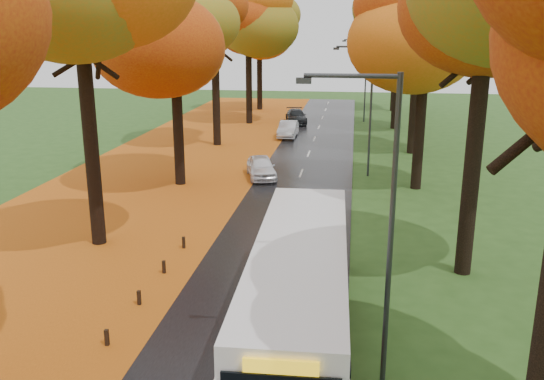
% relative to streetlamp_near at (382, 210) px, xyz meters
% --- Properties ---
extents(road, '(6.50, 90.00, 0.04)m').
position_rel_streetlamp_near_xyz_m(road, '(-3.95, 17.00, -4.69)').
color(road, black).
rests_on(road, ground).
extents(centre_line, '(0.12, 90.00, 0.01)m').
position_rel_streetlamp_near_xyz_m(centre_line, '(-3.95, 17.00, -4.67)').
color(centre_line, silver).
rests_on(centre_line, road).
extents(leaf_verge, '(12.00, 90.00, 0.02)m').
position_rel_streetlamp_near_xyz_m(leaf_verge, '(-12.95, 17.00, -4.70)').
color(leaf_verge, '#98450D').
rests_on(leaf_verge, ground).
extents(leaf_drift, '(0.90, 90.00, 0.01)m').
position_rel_streetlamp_near_xyz_m(leaf_drift, '(-7.00, 17.00, -4.67)').
color(leaf_drift, '#C35D14').
rests_on(leaf_drift, road).
extents(trees_left, '(9.20, 74.00, 13.88)m').
position_rel_streetlamp_near_xyz_m(trees_left, '(-11.13, 19.06, 4.82)').
color(trees_left, black).
rests_on(trees_left, ground).
extents(trees_right, '(9.30, 74.20, 13.96)m').
position_rel_streetlamp_near_xyz_m(trees_right, '(3.24, 18.91, 4.98)').
color(trees_right, black).
rests_on(trees_right, ground).
extents(streetlamp_near, '(2.45, 0.18, 8.00)m').
position_rel_streetlamp_near_xyz_m(streetlamp_near, '(0.00, 0.00, 0.00)').
color(streetlamp_near, '#333538').
rests_on(streetlamp_near, ground).
extents(streetlamp_mid, '(2.45, 0.18, 8.00)m').
position_rel_streetlamp_near_xyz_m(streetlamp_mid, '(0.00, 22.00, 0.00)').
color(streetlamp_mid, '#333538').
rests_on(streetlamp_mid, ground).
extents(streetlamp_far, '(2.45, 0.18, 8.00)m').
position_rel_streetlamp_near_xyz_m(streetlamp_far, '(0.00, 44.00, 0.00)').
color(streetlamp_far, '#333538').
rests_on(streetlamp_far, ground).
extents(bus, '(3.01, 11.72, 3.06)m').
position_rel_streetlamp_near_xyz_m(bus, '(-2.12, 1.67, -3.07)').
color(bus, '#4C0B18').
rests_on(bus, road).
extents(car_white, '(2.61, 4.24, 1.35)m').
position_rel_streetlamp_near_xyz_m(car_white, '(-6.30, 20.55, -4.00)').
color(car_white, white).
rests_on(car_white, road).
extents(car_silver, '(1.46, 4.10, 1.35)m').
position_rel_streetlamp_near_xyz_m(car_silver, '(-6.23, 34.46, -4.00)').
color(car_silver, '#A8ABB0').
rests_on(car_silver, road).
extents(car_dark, '(2.68, 4.83, 1.32)m').
position_rel_streetlamp_near_xyz_m(car_dark, '(-6.30, 41.97, -4.01)').
color(car_dark, black).
rests_on(car_dark, road).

